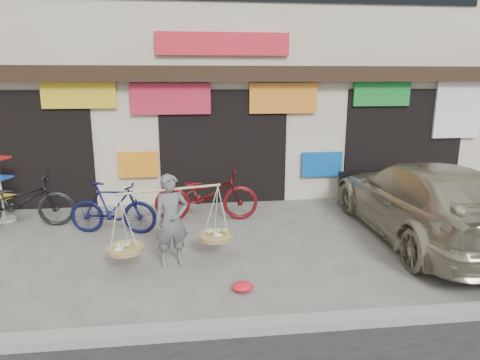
{
  "coord_description": "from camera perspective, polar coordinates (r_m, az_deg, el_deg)",
  "views": [
    {
      "loc": [
        -0.81,
        -6.52,
        2.97
      ],
      "look_at": [
        0.08,
        0.9,
        1.17
      ],
      "focal_mm": 32.0,
      "sensor_mm": 36.0,
      "label": 1
    }
  ],
  "objects": [
    {
      "name": "ground",
      "position": [
        7.22,
        0.23,
        -10.79
      ],
      "size": [
        70.0,
        70.0,
        0.0
      ],
      "primitive_type": "plane",
      "color": "slate",
      "rests_on": "ground"
    },
    {
      "name": "kerb",
      "position": [
        5.44,
        2.98,
        -18.84
      ],
      "size": [
        70.0,
        0.25,
        0.12
      ],
      "primitive_type": "cube",
      "color": "gray",
      "rests_on": "ground"
    },
    {
      "name": "shophouse_block",
      "position": [
        12.98,
        -3.38,
        15.61
      ],
      "size": [
        14.0,
        6.32,
        7.0
      ],
      "color": "beige",
      "rests_on": "ground"
    },
    {
      "name": "street_vendor",
      "position": [
        6.93,
        -9.11,
        -5.88
      ],
      "size": [
        1.98,
        0.93,
        1.51
      ],
      "rotation": [
        0.0,
        0.0,
        0.26
      ],
      "color": "slate",
      "rests_on": "ground"
    },
    {
      "name": "bike_0",
      "position": [
        9.63,
        -27.44,
        -2.57
      ],
      "size": [
        2.19,
        1.0,
        1.11
      ],
      "primitive_type": "imported",
      "rotation": [
        0.0,
        0.0,
        1.7
      ],
      "color": "black",
      "rests_on": "ground"
    },
    {
      "name": "bike_1",
      "position": [
        8.63,
        -16.61,
        -3.6
      ],
      "size": [
        1.77,
        0.79,
        1.03
      ],
      "primitive_type": "imported",
      "rotation": [
        0.0,
        0.0,
        1.39
      ],
      "color": "#10133B",
      "rests_on": "ground"
    },
    {
      "name": "bike_2",
      "position": [
        9.06,
        -4.51,
        -1.88
      ],
      "size": [
        2.2,
        0.84,
        1.14
      ],
      "primitive_type": "imported",
      "rotation": [
        0.0,
        0.0,
        1.53
      ],
      "color": "#580F11",
      "rests_on": "ground"
    },
    {
      "name": "suv",
      "position": [
        8.73,
        23.26,
        -2.5
      ],
      "size": [
        2.15,
        5.06,
        1.45
      ],
      "rotation": [
        0.0,
        0.0,
        3.12
      ],
      "color": "#A29C82",
      "rests_on": "ground"
    },
    {
      "name": "display_rack",
      "position": [
        10.28,
        -29.25,
        -1.18
      ],
      "size": [
        0.49,
        0.49,
        1.66
      ],
      "rotation": [
        0.0,
        0.0,
        -0.3
      ],
      "color": "silver",
      "rests_on": "ground"
    },
    {
      "name": "red_bag",
      "position": [
        6.27,
        0.35,
        -14.03
      ],
      "size": [
        0.31,
        0.25,
        0.14
      ],
      "primitive_type": "ellipsoid",
      "color": "red",
      "rests_on": "ground"
    }
  ]
}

